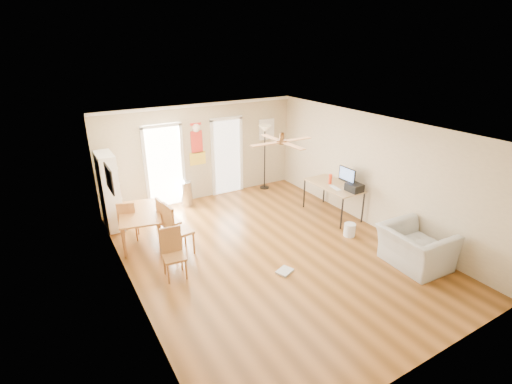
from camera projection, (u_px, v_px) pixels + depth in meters
floor at (271, 252)px, 7.83m from camera, size 7.00×7.00×0.00m
ceiling at (273, 129)px, 6.86m from camera, size 5.50×7.00×0.00m
wall_back at (201, 152)px, 10.14m from camera, size 5.50×0.04×2.60m
wall_front at (428, 290)px, 4.55m from camera, size 5.50×0.04×2.60m
wall_left at (128, 228)px, 6.05m from camera, size 0.04×7.00×2.60m
wall_right at (372, 172)px, 8.64m from camera, size 0.04×7.00×2.60m
crown_molding at (273, 131)px, 6.88m from camera, size 5.50×7.00×0.08m
kitchen_doorway at (165, 167)px, 9.73m from camera, size 0.90×0.10×2.10m
bathroom_doorway at (227, 157)px, 10.58m from camera, size 0.80×0.10×2.10m
wall_decal at (197, 144)px, 9.97m from camera, size 0.46×0.03×1.10m
ac_grille at (267, 129)px, 10.93m from camera, size 0.50×0.04×0.60m
framed_poster at (109, 179)px, 7.03m from camera, size 0.04×0.66×0.48m
ceiling_fan at (282, 142)px, 6.68m from camera, size 1.24×1.24×0.20m
bookshelf at (109, 191)px, 8.60m from camera, size 0.40×0.82×1.79m
dining_table at (141, 226)px, 8.18m from camera, size 1.12×1.53×0.69m
dining_chair_right_a at (169, 219)px, 8.17m from camera, size 0.44×0.44×0.98m
dining_chair_right_b at (179, 229)px, 7.63m from camera, size 0.50×0.50×1.11m
dining_chair_near at (174, 255)px, 6.86m from camera, size 0.43×0.43×0.95m
dining_chair_far at (128, 220)px, 8.23m from camera, size 0.48×0.48×0.91m
trash_can at (186, 194)px, 9.96m from camera, size 0.39×0.39×0.67m
torchiere_lamp at (265, 158)px, 10.91m from camera, size 0.43×0.43×1.88m
computer_desk at (332, 200)px, 9.40m from camera, size 0.75×1.50×0.80m
imac at (347, 178)px, 9.00m from camera, size 0.24×0.52×0.49m
keyboard at (335, 188)px, 9.03m from camera, size 0.17×0.37×0.01m
printer at (354, 188)px, 8.82m from camera, size 0.31×0.36×0.19m
orange_bottle at (330, 179)px, 9.28m from camera, size 0.09×0.09×0.25m
wastebasket_a at (350, 230)px, 8.45m from camera, size 0.32×0.32×0.30m
floor_cloth at (285, 271)px, 7.16m from camera, size 0.37×0.34×0.04m
armchair at (415, 247)px, 7.26m from camera, size 1.11×1.26×0.78m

